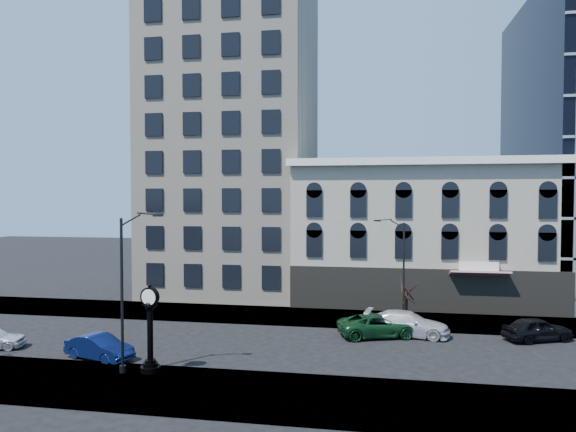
# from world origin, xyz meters

# --- Properties ---
(ground) EXTENTS (160.00, 160.00, 0.00)m
(ground) POSITION_xyz_m (0.00, 0.00, 0.00)
(ground) COLOR black
(ground) RESTS_ON ground
(sidewalk_far) EXTENTS (160.00, 6.00, 0.12)m
(sidewalk_far) POSITION_xyz_m (0.00, 8.00, 0.06)
(sidewalk_far) COLOR gray
(sidewalk_far) RESTS_ON ground
(sidewalk_near) EXTENTS (160.00, 6.00, 0.12)m
(sidewalk_near) POSITION_xyz_m (0.00, -8.00, 0.06)
(sidewalk_near) COLOR gray
(sidewalk_near) RESTS_ON ground
(cream_tower) EXTENTS (15.90, 15.40, 42.50)m
(cream_tower) POSITION_xyz_m (-6.11, 18.88, 19.32)
(cream_tower) COLOR beige
(cream_tower) RESTS_ON ground
(victorian_row) EXTENTS (22.60, 11.19, 12.50)m
(victorian_row) POSITION_xyz_m (12.00, 15.89, 6.00)
(victorian_row) COLOR #A79F89
(victorian_row) RESTS_ON ground
(street_clock) EXTENTS (1.05, 1.05, 4.63)m
(street_clock) POSITION_xyz_m (-3.60, -6.10, 2.22)
(street_clock) COLOR black
(street_clock) RESTS_ON sidewalk_near
(street_lamp_near) EXTENTS (2.19, 0.68, 8.56)m
(street_lamp_near) POSITION_xyz_m (-4.36, -6.34, 6.58)
(street_lamp_near) COLOR black
(street_lamp_near) RESTS_ON sidewalk_near
(street_lamp_far) EXTENTS (2.01, 0.55, 7.80)m
(street_lamp_far) POSITION_xyz_m (9.45, 6.14, 6.01)
(street_lamp_far) COLOR black
(street_lamp_far) RESTS_ON sidewalk_far
(bare_tree_far) EXTENTS (2.14, 2.14, 3.67)m
(bare_tree_far) POSITION_xyz_m (10.22, 6.37, 2.88)
(bare_tree_far) COLOR black
(bare_tree_far) RESTS_ON sidewalk_far
(car_near_b) EXTENTS (4.48, 2.69, 1.40)m
(car_near_b) POSITION_xyz_m (-7.57, -4.27, 0.70)
(car_near_b) COLOR #0C194C
(car_near_b) RESTS_ON ground
(car_far_a) EXTENTS (5.85, 4.02, 1.49)m
(car_far_a) POSITION_xyz_m (8.22, 3.33, 0.74)
(car_far_a) COLOR #143F1E
(car_far_a) RESTS_ON ground
(car_far_b) EXTENTS (5.84, 3.06, 1.62)m
(car_far_b) POSITION_xyz_m (10.14, 3.90, 0.81)
(car_far_b) COLOR silver
(car_far_b) RESTS_ON ground
(car_far_c) EXTENTS (4.80, 3.32, 1.52)m
(car_far_c) POSITION_xyz_m (18.39, 4.06, 0.76)
(car_far_c) COLOR black
(car_far_c) RESTS_ON ground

